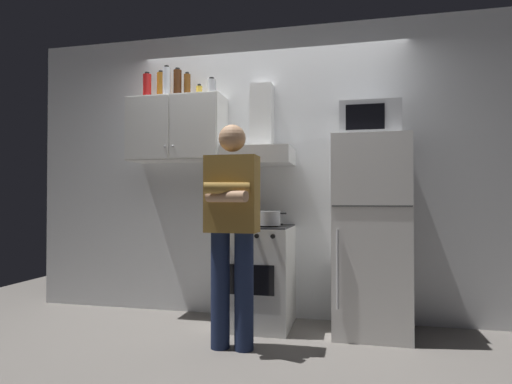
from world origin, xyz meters
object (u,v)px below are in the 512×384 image
object	(u,v)px
upper_cabinet	(177,129)
refrigerator	(370,235)
bottle_vodka_clear	(167,82)
bottle_soda_red	(147,86)
bottle_canister_steel	(212,88)
range_hood	(260,143)
bottle_rum_dark	(178,84)
bottle_liquor_amber	(161,86)
bottle_spice_jar	(199,92)
microwave	(369,121)
bottle_beer_brown	(187,86)
person_standing	(232,225)
stove_oven	(257,275)
cooking_pot	(269,218)

from	to	relation	value
upper_cabinet	refrigerator	world-z (taller)	upper_cabinet
bottle_vodka_clear	bottle_soda_red	size ratio (longest dim) A/B	1.19
bottle_canister_steel	range_hood	bearing A→B (deg)	-5.05
range_hood	bottle_rum_dark	size ratio (longest dim) A/B	2.62
bottle_liquor_amber	bottle_spice_jar	bearing A→B (deg)	1.52
microwave	bottle_beer_brown	bearing A→B (deg)	174.94
bottle_rum_dark	bottle_soda_red	size ratio (longest dim) A/B	1.14
person_standing	bottle_vodka_clear	world-z (taller)	bottle_vodka_clear
person_standing	bottle_liquor_amber	xyz separation A→B (m)	(-0.93, 0.77, 1.28)
bottle_spice_jar	bottle_liquor_amber	xyz separation A→B (m)	(-0.39, -0.01, 0.07)
bottle_vodka_clear	bottle_canister_steel	bearing A→B (deg)	10.10
upper_cabinet	bottle_spice_jar	xyz separation A→B (m)	(0.20, 0.05, 0.36)
upper_cabinet	refrigerator	size ratio (longest dim) A/B	0.56
stove_oven	range_hood	size ratio (longest dim) A/B	1.17
range_hood	bottle_canister_steel	world-z (taller)	bottle_canister_steel
bottle_rum_dark	bottle_spice_jar	world-z (taller)	bottle_rum_dark
cooking_pot	bottle_canister_steel	distance (m)	1.37
microwave	bottle_beer_brown	size ratio (longest dim) A/B	1.95
refrigerator	bottle_canister_steel	bearing A→B (deg)	173.28
microwave	cooking_pot	size ratio (longest dim) A/B	1.62
microwave	bottle_spice_jar	bearing A→B (deg)	174.40
bottle_rum_dark	bottle_beer_brown	xyz separation A→B (m)	(0.09, 0.02, -0.02)
microwave	bottle_rum_dark	size ratio (longest dim) A/B	1.68
cooking_pot	bottle_soda_red	xyz separation A→B (m)	(-1.22, 0.22, 1.24)
upper_cabinet	range_hood	world-z (taller)	range_hood
bottle_soda_red	range_hood	bearing A→B (deg)	1.60
bottle_spice_jar	bottle_canister_steel	xyz separation A→B (m)	(0.12, -0.00, 0.03)
bottle_canister_steel	upper_cabinet	bearing A→B (deg)	-172.52
upper_cabinet	bottle_canister_steel	distance (m)	0.51
bottle_soda_red	bottle_liquor_amber	world-z (taller)	bottle_liquor_amber
cooking_pot	bottle_soda_red	distance (m)	1.75
microwave	bottle_beer_brown	distance (m)	1.72
stove_oven	bottle_soda_red	size ratio (longest dim) A/B	3.48
person_standing	cooking_pot	world-z (taller)	person_standing
upper_cabinet	refrigerator	distance (m)	2.00
microwave	bottle_soda_red	world-z (taller)	bottle_soda_red
cooking_pot	bottle_liquor_amber	size ratio (longest dim) A/B	1.07
person_standing	bottle_canister_steel	distance (m)	1.52
stove_oven	bottle_rum_dark	distance (m)	1.93
upper_cabinet	stove_oven	xyz separation A→B (m)	(0.80, -0.13, -1.32)
person_standing	bottle_liquor_amber	bearing A→B (deg)	140.57
bottle_vodka_clear	range_hood	bearing A→B (deg)	2.12
stove_oven	bottle_beer_brown	distance (m)	1.88
bottle_soda_red	bottle_liquor_amber	distance (m)	0.13
bottle_spice_jar	bottle_liquor_amber	size ratio (longest dim) A/B	0.46
upper_cabinet	stove_oven	size ratio (longest dim) A/B	1.03
range_hood	person_standing	bearing A→B (deg)	-93.91
upper_cabinet	stove_oven	bearing A→B (deg)	-8.90
stove_oven	bottle_canister_steel	bearing A→B (deg)	160.37
range_hood	bottle_rum_dark	world-z (taller)	bottle_rum_dark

